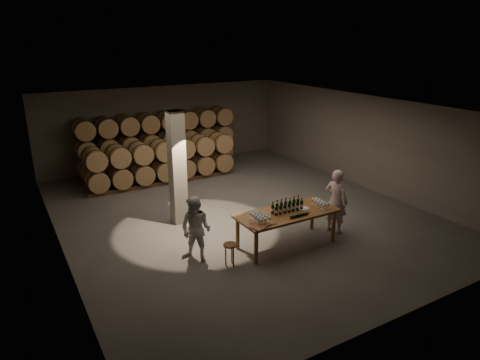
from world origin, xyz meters
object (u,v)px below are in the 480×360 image
stool (230,248)px  person_woman (196,229)px  tasting_table (287,216)px  bottle_cluster (287,207)px  plate (303,208)px  notebook_near (265,225)px  person_man (336,201)px

stool → person_woman: bearing=132.8°
tasting_table → stool: tasting_table is taller
bottle_cluster → person_woman: (-2.34, 0.37, -0.22)m
tasting_table → bottle_cluster: bearing=54.6°
plate → stool: size_ratio=0.56×
plate → notebook_near: notebook_near is taller
tasting_table → bottle_cluster: (0.04, 0.06, 0.22)m
tasting_table → stool: bearing=-173.7°
notebook_near → person_man: size_ratio=0.14×
tasting_table → person_man: 1.60m
bottle_cluster → plate: size_ratio=2.84×
person_man → bottle_cluster: bearing=65.9°
person_man → stool: bearing=71.4°
tasting_table → person_man: (1.60, -0.01, 0.09)m
tasting_table → notebook_near: (-0.89, -0.37, 0.12)m
notebook_near → person_man: 2.52m
plate → person_woman: 2.83m
stool → person_woman: size_ratio=0.34×
stool → person_man: (3.33, 0.18, 0.44)m
plate → tasting_table: bearing=178.7°
bottle_cluster → plate: (0.45, -0.07, -0.11)m
stool → person_man: person_man is taller
plate → notebook_near: 1.43m
bottle_cluster → tasting_table: bearing=-125.4°
plate → person_woman: (-2.79, 0.44, -0.11)m
tasting_table → plate: size_ratio=8.55×
notebook_near → person_woman: (-1.41, 0.80, -0.12)m
person_man → tasting_table: bearing=68.0°
bottle_cluster → stool: 1.88m
plate → person_woman: person_woman is taller
notebook_near → stool: size_ratio=0.47×
tasting_table → stool: 1.78m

